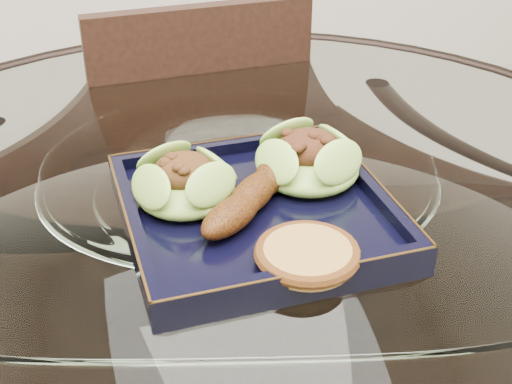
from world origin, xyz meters
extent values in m
cylinder|color=white|center=(0.00, 0.00, 0.76)|extent=(1.10, 1.10, 0.01)
torus|color=black|center=(0.00, 0.00, 0.76)|extent=(1.13, 1.13, 0.02)
cylinder|color=black|center=(0.28, 0.28, 0.38)|extent=(0.04, 0.04, 0.75)
cylinder|color=black|center=(-0.28, 0.28, 0.38)|extent=(0.04, 0.04, 0.75)
cube|color=black|center=(0.04, 0.22, 0.42)|extent=(0.40, 0.40, 0.04)
cube|color=black|center=(0.03, 0.39, 0.66)|extent=(0.36, 0.05, 0.41)
cylinder|color=black|center=(-0.13, 0.37, 0.20)|extent=(0.03, 0.03, 0.40)
cylinder|color=black|center=(0.19, 0.39, 0.20)|extent=(0.03, 0.03, 0.40)
cube|color=black|center=(0.01, -0.05, 0.77)|extent=(0.28, 0.28, 0.02)
ellipsoid|color=#6DA02E|center=(-0.06, -0.02, 0.80)|extent=(0.11, 0.11, 0.04)
ellipsoid|color=#5E942B|center=(0.08, -0.01, 0.80)|extent=(0.12, 0.12, 0.04)
ellipsoid|color=#5D2A09|center=(0.00, -0.05, 0.80)|extent=(0.14, 0.15, 0.03)
cylinder|color=#B0833A|center=(0.03, -0.15, 0.79)|extent=(0.09, 0.09, 0.02)
camera|label=1|loc=(-0.15, -0.66, 1.18)|focal=50.00mm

